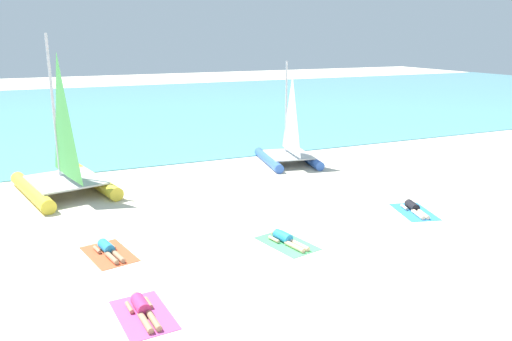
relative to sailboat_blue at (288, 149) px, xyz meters
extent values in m
plane|color=beige|center=(-3.80, -0.15, -0.72)|extent=(120.00, 120.00, 0.00)
cube|color=#5BB2C1|center=(-3.80, 21.99, -0.70)|extent=(120.00, 40.00, 0.05)
cylinder|color=blue|center=(-0.94, 0.28, -0.51)|extent=(1.03, 3.74, 0.42)
cylinder|color=blue|center=(0.98, -0.05, -0.51)|extent=(1.03, 3.74, 0.42)
cube|color=silver|center=(-0.01, -0.06, -0.27)|extent=(2.31, 2.67, 0.05)
cylinder|color=silver|center=(0.08, 0.46, 1.91)|extent=(0.09, 0.09, 4.43)
pyramid|color=white|center=(-0.07, -0.40, 1.78)|extent=(0.37, 1.93, 3.72)
cylinder|color=yellow|center=(-11.45, -0.84, -0.46)|extent=(1.54, 4.68, 0.53)
cylinder|color=yellow|center=(-9.06, -0.31, -0.46)|extent=(1.54, 4.68, 0.53)
cube|color=silver|center=(-10.20, -0.79, -0.15)|extent=(3.04, 3.46, 0.07)
cylinder|color=silver|center=(-10.35, -0.14, 2.59)|extent=(0.11, 0.11, 5.57)
pyramid|color=#4CA54C|center=(-10.11, -1.21, 2.43)|extent=(0.60, 2.40, 4.68)
cube|color=#EA5933|center=(-9.55, -7.30, -0.72)|extent=(1.47, 2.09, 0.01)
cylinder|color=#268CCC|center=(-9.59, -7.11, -0.56)|extent=(0.42, 0.67, 0.30)
sphere|color=tan|center=(-9.68, -6.71, -0.56)|extent=(0.22, 0.22, 0.22)
cylinder|color=tan|center=(-9.54, -7.76, -0.64)|extent=(0.30, 0.79, 0.14)
cylinder|color=tan|center=(-9.37, -7.73, -0.64)|extent=(0.30, 0.79, 0.14)
cylinder|color=tan|center=(-9.84, -7.00, -0.65)|extent=(0.19, 0.46, 0.10)
cylinder|color=tan|center=(-9.41, -6.91, -0.65)|extent=(0.19, 0.46, 0.10)
cube|color=#D84C99|center=(-9.34, -10.95, -0.72)|extent=(1.25, 1.98, 0.01)
cylinder|color=#D83372|center=(-9.36, -10.75, -0.56)|extent=(0.35, 0.64, 0.30)
sphere|color=tan|center=(-9.39, -10.35, -0.56)|extent=(0.22, 0.22, 0.22)
cylinder|color=tan|center=(-9.39, -11.41, -0.64)|extent=(0.20, 0.79, 0.14)
cylinder|color=tan|center=(-9.21, -11.39, -0.64)|extent=(0.20, 0.79, 0.14)
cylinder|color=tan|center=(-9.59, -10.62, -0.65)|extent=(0.14, 0.46, 0.10)
cylinder|color=tan|center=(-9.15, -10.58, -0.65)|extent=(0.14, 0.46, 0.10)
cube|color=#4CB266|center=(-4.57, -8.69, -0.72)|extent=(1.48, 2.09, 0.01)
cylinder|color=#268CCC|center=(-4.61, -8.50, -0.56)|extent=(0.43, 0.67, 0.30)
sphere|color=#D8AD84|center=(-4.70, -8.10, -0.56)|extent=(0.22, 0.22, 0.22)
cylinder|color=#D8AD84|center=(-4.56, -9.15, -0.64)|extent=(0.31, 0.79, 0.14)
cylinder|color=#D8AD84|center=(-4.38, -9.11, -0.64)|extent=(0.31, 0.79, 0.14)
cylinder|color=#D8AD84|center=(-4.86, -8.39, -0.65)|extent=(0.19, 0.46, 0.10)
cylinder|color=#D8AD84|center=(-4.43, -8.30, -0.65)|extent=(0.19, 0.46, 0.10)
cube|color=#338CD8|center=(0.82, -8.03, -0.72)|extent=(1.56, 2.12, 0.01)
cylinder|color=black|center=(0.87, -7.84, -0.56)|extent=(0.45, 0.68, 0.30)
sphere|color=beige|center=(0.98, -7.44, -0.56)|extent=(0.22, 0.22, 0.22)
cylinder|color=beige|center=(0.62, -8.44, -0.64)|extent=(0.34, 0.79, 0.14)
cylinder|color=beige|center=(0.79, -8.49, -0.64)|extent=(0.34, 0.79, 0.14)
cylinder|color=beige|center=(0.70, -7.63, -0.65)|extent=(0.22, 0.46, 0.10)
cylinder|color=beige|center=(1.13, -7.75, -0.65)|extent=(0.22, 0.46, 0.10)
camera|label=1|loc=(-11.16, -21.20, 5.32)|focal=35.68mm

